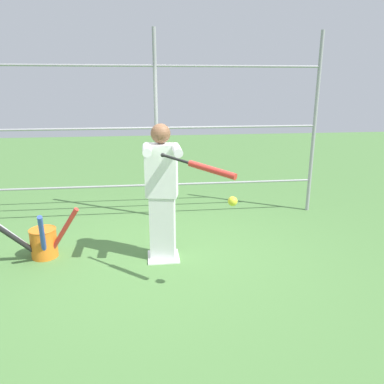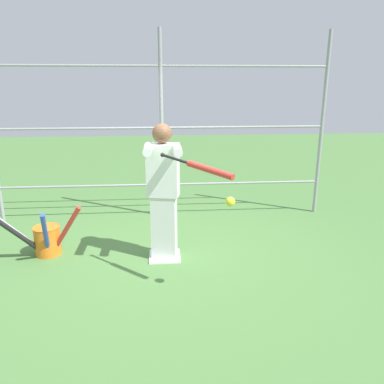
{
  "view_description": "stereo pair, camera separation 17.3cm",
  "coord_description": "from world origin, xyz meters",
  "px_view_note": "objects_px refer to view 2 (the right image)",
  "views": [
    {
      "loc": [
        0.18,
        4.45,
        2.17
      ],
      "look_at": [
        -0.32,
        0.42,
        1.0
      ],
      "focal_mm": 35.0,
      "sensor_mm": 36.0,
      "label": 1
    },
    {
      "loc": [
        0.01,
        4.46,
        2.17
      ],
      "look_at": [
        -0.32,
        0.42,
        1.0
      ],
      "focal_mm": 35.0,
      "sensor_mm": 36.0,
      "label": 2
    }
  ],
  "objects_px": {
    "softball_in_flight": "(230,202)",
    "bat_bucket": "(46,239)",
    "baseball_bat_swinging": "(204,168)",
    "batter": "(163,188)"
  },
  "relations": [
    {
      "from": "batter",
      "to": "softball_in_flight",
      "type": "bearing_deg",
      "value": 122.24
    },
    {
      "from": "batter",
      "to": "baseball_bat_swinging",
      "type": "distance_m",
      "value": 1.01
    },
    {
      "from": "batter",
      "to": "bat_bucket",
      "type": "height_order",
      "value": "batter"
    },
    {
      "from": "baseball_bat_swinging",
      "to": "batter",
      "type": "bearing_deg",
      "value": -63.69
    },
    {
      "from": "batter",
      "to": "bat_bucket",
      "type": "xyz_separation_m",
      "value": [
        1.55,
        -0.2,
        -0.7
      ]
    },
    {
      "from": "baseball_bat_swinging",
      "to": "bat_bucket",
      "type": "bearing_deg",
      "value": -27.66
    },
    {
      "from": "batter",
      "to": "softball_in_flight",
      "type": "relative_size",
      "value": 17.98
    },
    {
      "from": "softball_in_flight",
      "to": "bat_bucket",
      "type": "xyz_separation_m",
      "value": [
        2.19,
        -1.23,
        -0.84
      ]
    },
    {
      "from": "softball_in_flight",
      "to": "bat_bucket",
      "type": "relative_size",
      "value": 0.09
    },
    {
      "from": "bat_bucket",
      "to": "softball_in_flight",
      "type": "bearing_deg",
      "value": 150.76
    }
  ]
}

